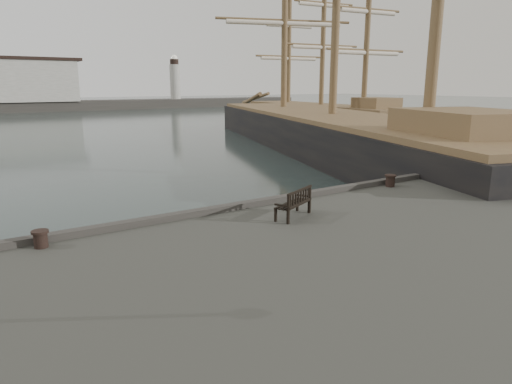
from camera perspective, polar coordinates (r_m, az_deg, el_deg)
ground at (r=14.96m, az=-0.92°, el=-7.46°), size 400.00×400.00×0.00m
bench at (r=13.17m, az=4.73°, el=-2.06°), size 1.51×1.03×0.82m
bollard_left at (r=11.87m, az=-25.33°, el=-5.33°), size 0.51×0.51×0.41m
bollard_right at (r=17.84m, az=16.43°, el=1.37°), size 0.45×0.45×0.45m
tall_ship_main at (r=38.31m, az=9.39°, el=6.40°), size 23.01×45.76×33.93m
tall_ship_far at (r=59.81m, az=8.06°, el=8.85°), size 10.34×30.58×25.71m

